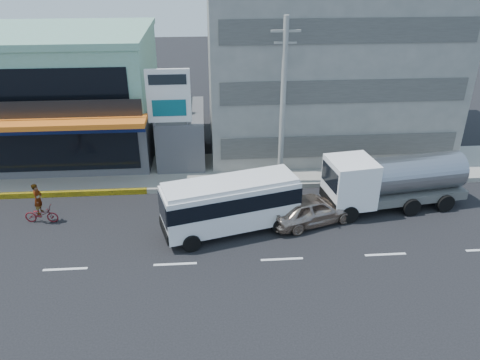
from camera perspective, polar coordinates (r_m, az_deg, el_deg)
name	(u,v)px	position (r m, az deg, el deg)	size (l,w,h in m)	color
ground	(175,264)	(22.24, -7.90, -10.13)	(120.00, 120.00, 0.00)	black
sidewalk	(259,170)	(30.44, 2.37, 1.26)	(70.00, 5.00, 0.30)	gray
shop_building	(63,97)	(34.43, -20.76, 9.46)	(12.40, 11.70, 8.00)	#49484D
concrete_building	(324,45)	(34.39, 10.15, 15.91)	(16.00, 12.00, 14.00)	gray
gap_structure	(182,135)	(31.96, -7.07, 5.47)	(3.00, 6.00, 3.50)	#49484D
satellite_dish	(180,114)	(30.40, -7.33, 7.99)	(1.50, 1.50, 0.15)	slate
billboard	(169,102)	(28.31, -8.65, 9.37)	(2.60, 0.18, 6.90)	gray
utility_pole_near	(283,105)	(26.80, 5.24, 9.06)	(1.60, 0.30, 10.00)	#999993
minibus	(230,202)	(23.49, -1.18, -2.66)	(7.20, 3.91, 2.87)	white
sedan	(312,209)	(24.94, 8.77, -3.54)	(1.89, 4.69, 1.60)	tan
tanker_truck	(390,180)	(27.01, 17.86, -0.03)	(8.11, 3.46, 3.10)	white
motorcycle_rider	(40,210)	(26.85, -23.17, -3.36)	(1.82, 0.78, 2.27)	#500B11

